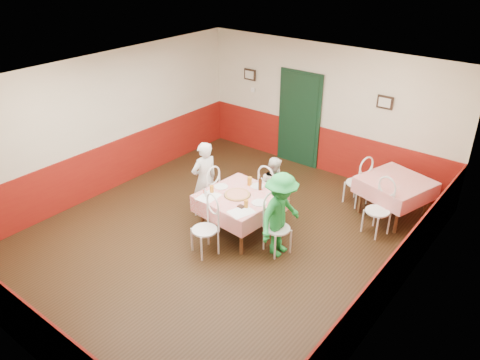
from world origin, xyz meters
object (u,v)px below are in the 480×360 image
Objects in this scene: chair_second_a at (357,183)px; wallet at (241,206)px; diner_left at (204,179)px; chair_second_b at (377,211)px; glass_b at (246,204)px; glass_c at (250,181)px; main_table at (240,214)px; second_table at (393,198)px; chair_far at (271,193)px; diner_right at (281,215)px; beer_bottle at (260,184)px; pizza at (237,194)px; diner_far at (273,186)px; chair_right at (278,229)px; chair_near at (205,230)px; glass_a at (212,189)px; chair_left at (207,194)px.

chair_second_a is 8.18× the size of wallet.
chair_second_b is at bearing 129.67° from diner_left.
glass_c is (-0.42, 0.66, 0.01)m from glass_b.
main_table and second_table have the same top height.
wallet is (0.36, -0.70, -0.07)m from glass_c.
diner_right reaches higher than chair_far.
glass_c is 0.65× the size of beer_bottle.
diner_far reaches higher than pizza.
diner_left reaches higher than glass_c.
glass_b is at bearing 38.32° from wallet.
main_table is 1.36× the size of chair_far.
beer_bottle is 2.16× the size of wallet.
chair_second_a is at bearing 11.78° from chair_right.
diner_left is 1.80m from diner_right.
glass_c is at bearing -137.66° from second_table.
glass_c is 0.10× the size of diner_left.
diner_left is 1.28m from diner_far.
pizza is (-0.10, -0.89, 0.32)m from chair_far.
glass_c is at bearing 74.28° from chair_far.
glass_c reaches higher than main_table.
chair_far is 0.95m from pizza.
chair_near is 0.71m from wallet.
glass_a reaches higher than main_table.
chair_second_b reaches higher than glass_a.
diner_left reaches higher than chair_left.
main_table is at bearing -77.28° from glass_c.
main_table is 0.85m from chair_right.
chair_left reaches higher than pizza.
diner_far is at bearing 71.73° from glass_c.
glass_a is (-0.41, -0.19, 0.05)m from pizza.
main_table is at bearing 102.75° from chair_near.
second_table is at bearing 49.25° from pizza.
pizza is (-1.94, -2.25, 0.40)m from second_table.
main_table is 11.09× the size of wallet.
chair_far is at bearing 104.47° from wallet.
beer_bottle is at bearing 76.90° from chair_right.
glass_a is 0.09× the size of diner_left.
glass_b is (0.41, 0.58, 0.37)m from chair_near.
wallet is at bearing -63.11° from glass_c.
chair_second_b is at bearing 37.75° from pizza.
diner_right reaches higher than second_table.
chair_far is (-0.77, 0.92, 0.00)m from chair_right.
chair_left is at bearing 174.99° from main_table.
chair_near reaches higher than glass_b.
beer_bottle is 0.16× the size of diner_left.
second_table is 1.24× the size of chair_near.
main_table is at bearing 98.41° from diner_left.
diner_right is at bearing -106.71° from chair_second_b.
beer_bottle is at bearing 96.84° from chair_near.
chair_second_a reaches higher than glass_b.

